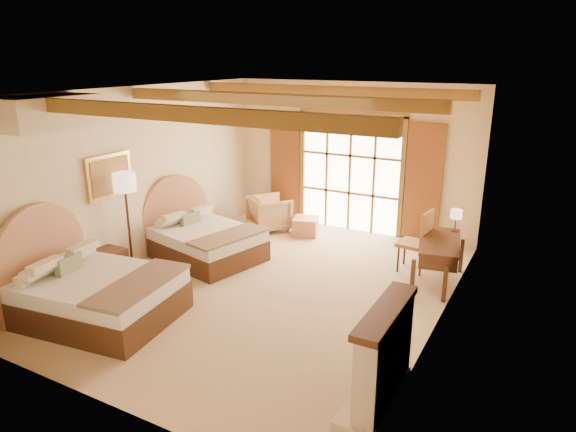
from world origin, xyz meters
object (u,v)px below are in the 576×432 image
Objects in this scene: bed_near at (91,288)px; nightstand at (109,266)px; armchair at (269,213)px; bed_far at (200,238)px; desk at (439,260)px.

bed_near is 1.20m from nightstand.
armchair is at bearing 79.14° from bed_near.
bed_far reaches higher than armchair.
bed_far is at bearing 69.34° from nightstand.
nightstand is 0.69× the size of armchair.
bed_far is at bearing -177.24° from desk.
bed_far is 2.07m from armchair.
desk is at bearing 33.22° from bed_near.
nightstand is 0.38× the size of desk.
armchair is 0.55× the size of desk.
bed_near reaches higher than armchair.
bed_far is 2.74× the size of armchair.
bed_near reaches higher than bed_far.
nightstand is (-0.68, 0.97, -0.14)m from bed_near.
bed_near is at bearing -149.83° from desk.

